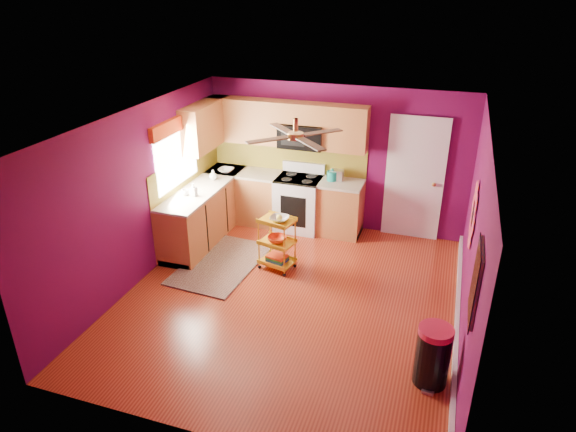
% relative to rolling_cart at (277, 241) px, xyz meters
% --- Properties ---
extents(ground, '(5.00, 5.00, 0.00)m').
position_rel_rolling_cart_xyz_m(ground, '(0.44, -0.72, -0.47)').
color(ground, maroon).
rests_on(ground, ground).
extents(room_envelope, '(4.54, 5.04, 2.52)m').
position_rel_rolling_cart_xyz_m(room_envelope, '(0.47, -0.72, 1.16)').
color(room_envelope, '#600B44').
rests_on(room_envelope, ground).
extents(lower_cabinets, '(2.81, 2.31, 0.94)m').
position_rel_rolling_cart_xyz_m(lower_cabinets, '(-0.91, 1.09, -0.04)').
color(lower_cabinets, '#9C5A2A').
rests_on(lower_cabinets, ground).
extents(electric_range, '(0.76, 0.66, 1.13)m').
position_rel_rolling_cart_xyz_m(electric_range, '(-0.11, 1.45, 0.01)').
color(electric_range, white).
rests_on(electric_range, ground).
extents(upper_cabinetry, '(2.80, 2.30, 1.26)m').
position_rel_rolling_cart_xyz_m(upper_cabinetry, '(-0.80, 1.45, 1.33)').
color(upper_cabinetry, '#9C5A2A').
rests_on(upper_cabinetry, ground).
extents(left_window, '(0.08, 1.35, 1.08)m').
position_rel_rolling_cart_xyz_m(left_window, '(-1.78, 0.33, 1.27)').
color(left_window, white).
rests_on(left_window, ground).
extents(panel_door, '(0.95, 0.11, 2.15)m').
position_rel_rolling_cart_xyz_m(panel_door, '(1.79, 1.74, 0.56)').
color(panel_door, white).
rests_on(panel_door, ground).
extents(right_wall_art, '(0.04, 2.74, 1.04)m').
position_rel_rolling_cart_xyz_m(right_wall_art, '(2.67, -1.06, 0.97)').
color(right_wall_art, black).
rests_on(right_wall_art, ground).
extents(ceiling_fan, '(1.01, 1.01, 0.26)m').
position_rel_rolling_cart_xyz_m(ceiling_fan, '(0.44, -0.52, 1.82)').
color(ceiling_fan, '#BF8C3F').
rests_on(ceiling_fan, ground).
extents(shag_rug, '(1.17, 1.79, 0.02)m').
position_rel_rolling_cart_xyz_m(shag_rug, '(-0.87, -0.17, -0.46)').
color(shag_rug, black).
rests_on(shag_rug, ground).
extents(rolling_cart, '(0.57, 0.47, 0.91)m').
position_rel_rolling_cart_xyz_m(rolling_cart, '(0.00, 0.00, 0.00)').
color(rolling_cart, gold).
rests_on(rolling_cart, ground).
extents(trash_can, '(0.41, 0.43, 0.72)m').
position_rel_rolling_cart_xyz_m(trash_can, '(2.40, -1.78, -0.11)').
color(trash_can, black).
rests_on(trash_can, ground).
extents(teal_kettle, '(0.18, 0.18, 0.21)m').
position_rel_rolling_cart_xyz_m(teal_kettle, '(0.45, 1.53, 0.55)').
color(teal_kettle, '#139184').
rests_on(teal_kettle, lower_cabinets).
extents(toaster, '(0.22, 0.15, 0.18)m').
position_rel_rolling_cart_xyz_m(toaster, '(0.52, 1.57, 0.56)').
color(toaster, beige).
rests_on(toaster, lower_cabinets).
extents(soap_bottle_a, '(0.10, 0.10, 0.21)m').
position_rel_rolling_cart_xyz_m(soap_bottle_a, '(-1.45, 0.18, 0.58)').
color(soap_bottle_a, '#EA3F72').
rests_on(soap_bottle_a, lower_cabinets).
extents(soap_bottle_b, '(0.14, 0.14, 0.18)m').
position_rel_rolling_cart_xyz_m(soap_bottle_b, '(-1.47, 0.92, 0.56)').
color(soap_bottle_b, white).
rests_on(soap_bottle_b, lower_cabinets).
extents(counter_dish, '(0.26, 0.26, 0.06)m').
position_rel_rolling_cart_xyz_m(counter_dish, '(-1.42, 1.33, 0.50)').
color(counter_dish, white).
rests_on(counter_dish, lower_cabinets).
extents(counter_cup, '(0.12, 0.12, 0.09)m').
position_rel_rolling_cart_xyz_m(counter_cup, '(-1.60, 0.16, 0.52)').
color(counter_cup, white).
rests_on(counter_cup, lower_cabinets).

